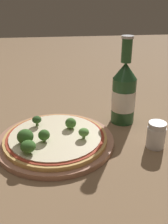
% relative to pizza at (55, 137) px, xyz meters
% --- Properties ---
extents(ground_plane, '(3.00, 3.00, 0.00)m').
position_rel_pizza_xyz_m(ground_plane, '(-0.00, 0.01, -0.02)').
color(ground_plane, '#846647').
extents(plate, '(0.27, 0.27, 0.01)m').
position_rel_pizza_xyz_m(plate, '(-0.00, 0.00, -0.01)').
color(plate, tan).
rests_on(plate, ground_plane).
extents(pizza, '(0.23, 0.23, 0.01)m').
position_rel_pizza_xyz_m(pizza, '(0.00, 0.00, 0.00)').
color(pizza, tan).
rests_on(pizza, plate).
extents(broccoli_floret_0, '(0.03, 0.03, 0.03)m').
position_rel_pizza_xyz_m(broccoli_floret_0, '(-0.06, -0.07, 0.02)').
color(broccoli_floret_0, '#6B8E51').
rests_on(broccoli_floret_0, pizza).
extents(broccoli_floret_1, '(0.03, 0.03, 0.03)m').
position_rel_pizza_xyz_m(broccoli_floret_1, '(-0.03, -0.02, 0.02)').
color(broccoli_floret_1, '#6B8E51').
rests_on(broccoli_floret_1, pizza).
extents(broccoli_floret_2, '(0.02, 0.02, 0.02)m').
position_rel_pizza_xyz_m(broccoli_floret_2, '(-0.05, 0.05, 0.02)').
color(broccoli_floret_2, '#6B8E51').
rests_on(broccoli_floret_2, pizza).
extents(broccoli_floret_3, '(0.04, 0.04, 0.03)m').
position_rel_pizza_xyz_m(broccoli_floret_3, '(-0.07, -0.03, 0.02)').
color(broccoli_floret_3, '#6B8E51').
rests_on(broccoli_floret_3, pizza).
extents(broccoli_floret_4, '(0.03, 0.03, 0.03)m').
position_rel_pizza_xyz_m(broccoli_floret_4, '(0.03, 0.03, 0.02)').
color(broccoli_floret_4, '#6B8E51').
rests_on(broccoli_floret_4, pizza).
extents(broccoli_floret_5, '(0.02, 0.02, 0.02)m').
position_rel_pizza_xyz_m(broccoli_floret_5, '(0.06, -0.02, 0.02)').
color(broccoli_floret_5, '#6B8E51').
rests_on(broccoli_floret_5, pizza).
extents(beer_bottle, '(0.06, 0.06, 0.23)m').
position_rel_pizza_xyz_m(beer_bottle, '(0.18, 0.10, 0.06)').
color(beer_bottle, '#234C28').
rests_on(beer_bottle, ground_plane).
extents(pepper_shaker, '(0.04, 0.04, 0.06)m').
position_rel_pizza_xyz_m(pepper_shaker, '(0.22, -0.04, 0.01)').
color(pepper_shaker, silver).
rests_on(pepper_shaker, ground_plane).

